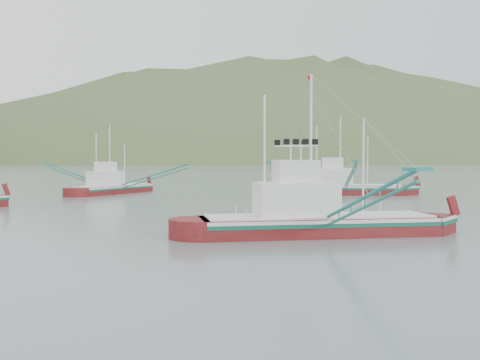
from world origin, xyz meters
name	(u,v)px	position (x,y,z in m)	size (l,w,h in m)	color
ground	(278,235)	(0.00, 0.00, 0.00)	(1200.00, 1200.00, 0.00)	slate
main_boat	(316,204)	(2.01, -1.17, 1.96)	(15.07, 26.00, 10.68)	#5F0E0F
bg_boat_far	(112,178)	(-1.34, 45.54, 2.05)	(18.46, 20.60, 9.57)	#5F0E0F
bg_boat_right	(343,177)	(25.40, 31.85, 2.25)	(16.37, 25.15, 10.87)	#5F0E0F
headland_right	(301,162)	(240.00, 430.00, 0.00)	(684.00, 432.00, 306.00)	#45592D
ridge_distant	(37,161)	(30.00, 560.00, 0.00)	(960.00, 400.00, 240.00)	slate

